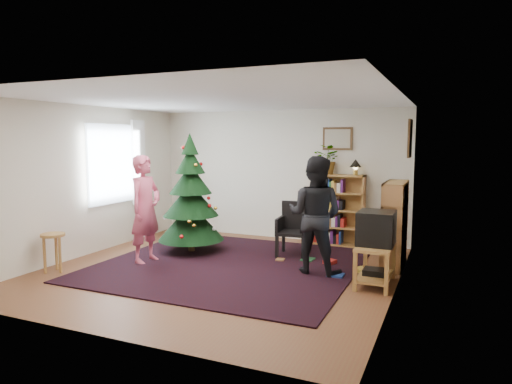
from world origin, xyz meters
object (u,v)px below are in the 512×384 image
at_px(person_by_chair, 315,215).
at_px(picture_right, 410,138).
at_px(picture_back, 338,139).
at_px(person_standing, 145,209).
at_px(christmas_tree, 191,203).
at_px(potted_plant, 328,160).
at_px(bookshelf_right, 395,224).
at_px(tv_stand, 375,261).
at_px(armchair, 295,227).
at_px(crt_tv, 376,228).
at_px(table_lamp, 356,164).
at_px(bookshelf_back, 338,209).
at_px(stool, 53,242).

bearing_deg(person_by_chair, picture_right, -128.21).
height_order(picture_back, picture_right, picture_right).
height_order(person_standing, person_by_chair, person_by_chair).
height_order(picture_right, christmas_tree, picture_right).
xyz_separation_m(picture_right, potted_plant, (-1.46, 0.59, -0.38)).
bearing_deg(potted_plant, bookshelf_right, -39.43).
relative_size(christmas_tree, person_by_chair, 1.20).
height_order(tv_stand, armchair, armchair).
height_order(picture_right, person_by_chair, picture_right).
distance_m(crt_tv, table_lamp, 2.35).
xyz_separation_m(christmas_tree, armchair, (1.72, 0.48, -0.37)).
height_order(crt_tv, table_lamp, table_lamp).
height_order(bookshelf_back, armchair, bookshelf_back).
distance_m(bookshelf_right, person_by_chair, 1.32).
bearing_deg(person_standing, bookshelf_back, -42.51).
bearing_deg(armchair, picture_back, 65.80).
relative_size(tv_stand, table_lamp, 2.83).
bearing_deg(picture_back, person_standing, -134.11).
distance_m(crt_tv, person_by_chair, 0.93).
distance_m(tv_stand, crt_tv, 0.45).
bearing_deg(armchair, bookshelf_right, -6.27).
xyz_separation_m(crt_tv, armchair, (-1.48, 1.06, -0.29)).
xyz_separation_m(person_standing, person_by_chair, (2.61, 0.48, 0.00)).
relative_size(stool, potted_plant, 1.05).
bearing_deg(stool, potted_plant, 46.36).
bearing_deg(table_lamp, person_standing, -139.67).
bearing_deg(stool, person_by_chair, 22.71).
height_order(picture_right, stool, picture_right).
relative_size(picture_back, christmas_tree, 0.27).
relative_size(stool, person_standing, 0.34).
bearing_deg(christmas_tree, tv_stand, -10.30).
bearing_deg(bookshelf_back, picture_right, -25.11).
xyz_separation_m(bookshelf_right, crt_tv, (-0.12, -1.03, 0.11)).
relative_size(tv_stand, crt_tv, 1.59).
bearing_deg(tv_stand, bookshelf_right, 83.36).
bearing_deg(stool, crt_tv, 15.84).
bearing_deg(bookshelf_right, stool, 116.70).
distance_m(bookshelf_back, person_standing, 3.46).
distance_m(stool, table_lamp, 5.13).
xyz_separation_m(tv_stand, potted_plant, (-1.20, 2.12, 1.25)).
relative_size(armchair, person_by_chair, 0.53).
relative_size(picture_back, person_by_chair, 0.32).
bearing_deg(tv_stand, table_lamp, 108.38).
distance_m(bookshelf_back, bookshelf_right, 1.56).
xyz_separation_m(tv_stand, table_lamp, (-0.70, 2.12, 1.17)).
bearing_deg(stool, christmas_tree, 56.29).
xyz_separation_m(christmas_tree, potted_plant, (1.99, 1.54, 0.72)).
xyz_separation_m(armchair, person_by_chair, (0.58, -0.84, 0.37)).
bearing_deg(armchair, christmas_tree, -169.67).
xyz_separation_m(stool, person_by_chair, (3.52, 1.47, 0.41)).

